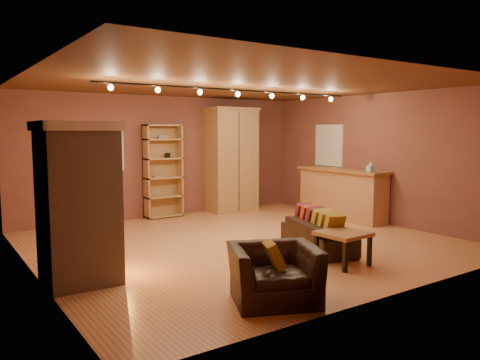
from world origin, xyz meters
TOP-DOWN VIEW (x-y plane):
  - floor at (0.00, 0.00)m, footprint 7.00×7.00m
  - ceiling at (0.00, 0.00)m, footprint 7.00×7.00m
  - back_wall at (0.00, 3.25)m, footprint 7.00×0.02m
  - left_wall at (-3.50, 0.00)m, footprint 0.02×6.50m
  - right_wall at (3.50, 0.00)m, footprint 0.02×6.50m
  - fireplace at (-3.04, -0.60)m, footprint 1.01×0.98m
  - back_window at (-1.30, 3.23)m, footprint 0.56×0.04m
  - bookcase at (-0.14, 3.14)m, footprint 0.88×0.34m
  - armoire at (1.64, 2.92)m, footprint 1.26×0.71m
  - bar_counter at (3.20, 0.69)m, footprint 0.63×2.38m
  - tissue_box at (3.15, -0.15)m, footprint 0.12×0.12m
  - right_window at (3.47, 1.40)m, footprint 0.05×0.90m
  - loveseat at (0.75, -1.10)m, footprint 0.93×1.73m
  - armchair at (-1.36, -2.59)m, footprint 1.19×1.01m
  - coffee_table at (0.43, -1.99)m, footprint 0.70×0.70m
  - track_rail at (0.00, 0.20)m, footprint 5.20×0.09m

SIDE VIEW (x-z plane):
  - floor at x=0.00m, z-range 0.00..0.00m
  - loveseat at x=0.75m, z-range -0.01..0.71m
  - coffee_table at x=0.43m, z-range 0.18..0.68m
  - armchair at x=-1.36m, z-range 0.00..0.89m
  - bar_counter at x=3.20m, z-range 0.01..1.15m
  - fireplace at x=-3.04m, z-range 0.00..2.12m
  - bookcase at x=-0.14m, z-range 0.02..2.16m
  - tissue_box at x=3.15m, z-range 1.12..1.33m
  - armoire at x=1.64m, z-range 0.00..2.57m
  - back_wall at x=0.00m, z-range 0.00..2.80m
  - left_wall at x=-3.50m, z-range 0.00..2.80m
  - right_wall at x=3.50m, z-range 0.00..2.80m
  - back_window at x=-1.30m, z-range 1.12..1.98m
  - right_window at x=3.47m, z-range 1.15..2.15m
  - track_rail at x=0.00m, z-range 2.62..2.75m
  - ceiling at x=0.00m, z-range 2.80..2.80m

